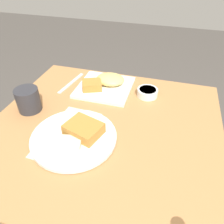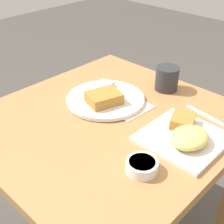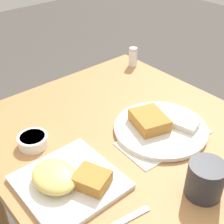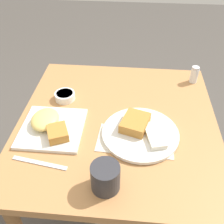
# 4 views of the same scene
# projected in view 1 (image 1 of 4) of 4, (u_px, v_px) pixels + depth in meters

# --- Properties ---
(ground_plane) EXTENTS (8.00, 8.00, 0.00)m
(ground_plane) POSITION_uv_depth(u_px,v_px,m) (107.00, 222.00, 1.31)
(ground_plane) COLOR #4C4742
(dining_table) EXTENTS (0.87, 0.83, 0.77)m
(dining_table) POSITION_uv_depth(u_px,v_px,m) (105.00, 145.00, 0.89)
(dining_table) COLOR #B27A47
(dining_table) RESTS_ON ground_plane
(menu_card) EXTENTS (0.17, 0.30, 0.00)m
(menu_card) POSITION_uv_depth(u_px,v_px,m) (68.00, 133.00, 0.80)
(menu_card) COLOR beige
(menu_card) RESTS_ON dining_table
(plate_square_near) EXTENTS (0.25, 0.25, 0.06)m
(plate_square_near) POSITION_uv_depth(u_px,v_px,m) (105.00, 84.00, 1.04)
(plate_square_near) COLOR white
(plate_square_near) RESTS_ON dining_table
(plate_oval_far) EXTENTS (0.30, 0.30, 0.05)m
(plate_oval_far) POSITION_uv_depth(u_px,v_px,m) (75.00, 136.00, 0.76)
(plate_oval_far) COLOR white
(plate_oval_far) RESTS_ON menu_card
(sauce_ramekin) EXTENTS (0.09, 0.09, 0.03)m
(sauce_ramekin) POSITION_uv_depth(u_px,v_px,m) (147.00, 92.00, 0.98)
(sauce_ramekin) COLOR white
(sauce_ramekin) RESTS_ON dining_table
(butter_knife) EXTENTS (0.05, 0.21, 0.00)m
(butter_knife) POSITION_uv_depth(u_px,v_px,m) (71.00, 83.00, 1.08)
(butter_knife) COLOR silver
(butter_knife) RESTS_ON dining_table
(coffee_mug) EXTENTS (0.09, 0.09, 0.10)m
(coffee_mug) POSITION_uv_depth(u_px,v_px,m) (28.00, 100.00, 0.88)
(coffee_mug) COLOR #2D2D33
(coffee_mug) RESTS_ON dining_table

